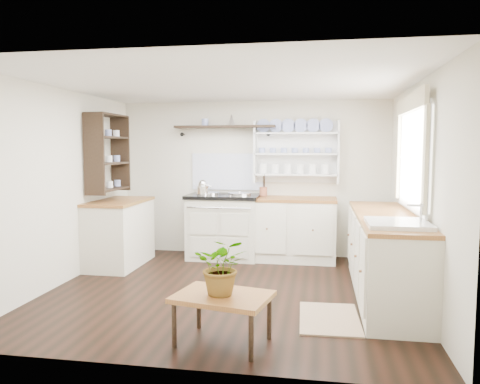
{
  "coord_description": "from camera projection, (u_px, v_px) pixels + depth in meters",
  "views": [
    {
      "loc": [
        0.99,
        -5.05,
        1.61
      ],
      "look_at": [
        0.09,
        0.25,
        1.1
      ],
      "focal_mm": 35.0,
      "sensor_mm": 36.0,
      "label": 1
    }
  ],
  "objects": [
    {
      "name": "floor",
      "position": [
        229.0,
        291.0,
        5.27
      ],
      "size": [
        4.0,
        3.8,
        0.01
      ],
      "primitive_type": "cube",
      "color": "black",
      "rests_on": "ground"
    },
    {
      "name": "wall_back",
      "position": [
        253.0,
        178.0,
        7.03
      ],
      "size": [
        4.0,
        0.02,
        2.3
      ],
      "primitive_type": "cube",
      "color": "beige",
      "rests_on": "ground"
    },
    {
      "name": "wall_right",
      "position": [
        418.0,
        192.0,
        4.83
      ],
      "size": [
        0.02,
        3.8,
        2.3
      ],
      "primitive_type": "cube",
      "color": "beige",
      "rests_on": "ground"
    },
    {
      "name": "wall_left",
      "position": [
        62.0,
        187.0,
        5.5
      ],
      "size": [
        0.02,
        3.8,
        2.3
      ],
      "primitive_type": "cube",
      "color": "beige",
      "rests_on": "ground"
    },
    {
      "name": "ceiling",
      "position": [
        228.0,
        84.0,
        5.06
      ],
      "size": [
        4.0,
        3.8,
        0.01
      ],
      "primitive_type": "cube",
      "color": "white",
      "rests_on": "wall_back"
    },
    {
      "name": "window",
      "position": [
        412.0,
        152.0,
        4.95
      ],
      "size": [
        0.08,
        1.55,
        1.22
      ],
      "color": "white",
      "rests_on": "wall_right"
    },
    {
      "name": "aga_cooker",
      "position": [
        224.0,
        226.0,
        6.83
      ],
      "size": [
        1.04,
        0.72,
        0.96
      ],
      "color": "beige",
      "rests_on": "floor"
    },
    {
      "name": "back_cabinets",
      "position": [
        291.0,
        228.0,
        6.7
      ],
      "size": [
        1.27,
        0.63,
        0.9
      ],
      "color": "beige",
      "rests_on": "floor"
    },
    {
      "name": "right_cabinets",
      "position": [
        385.0,
        255.0,
        5.04
      ],
      "size": [
        0.62,
        2.43,
        0.9
      ],
      "color": "beige",
      "rests_on": "floor"
    },
    {
      "name": "belfast_sink",
      "position": [
        397.0,
        236.0,
        4.27
      ],
      "size": [
        0.55,
        0.6,
        0.45
      ],
      "color": "white",
      "rests_on": "right_cabinets"
    },
    {
      "name": "left_cabinets",
      "position": [
        120.0,
        232.0,
        6.4
      ],
      "size": [
        0.62,
        1.13,
        0.9
      ],
      "color": "beige",
      "rests_on": "floor"
    },
    {
      "name": "plate_rack",
      "position": [
        296.0,
        152.0,
        6.85
      ],
      "size": [
        1.2,
        0.22,
        0.9
      ],
      "color": "white",
      "rests_on": "wall_back"
    },
    {
      "name": "high_shelf",
      "position": [
        225.0,
        128.0,
        6.9
      ],
      "size": [
        1.5,
        0.29,
        0.16
      ],
      "color": "black",
      "rests_on": "wall_back"
    },
    {
      "name": "left_shelving",
      "position": [
        108.0,
        152.0,
        6.32
      ],
      "size": [
        0.28,
        0.8,
        1.05
      ],
      "primitive_type": "cube",
      "color": "black",
      "rests_on": "wall_left"
    },
    {
      "name": "kettle",
      "position": [
        203.0,
        188.0,
        6.71
      ],
      "size": [
        0.18,
        0.18,
        0.21
      ],
      "primitive_type": null,
      "color": "silver",
      "rests_on": "aga_cooker"
    },
    {
      "name": "utensil_crock",
      "position": [
        263.0,
        192.0,
        6.8
      ],
      "size": [
        0.11,
        0.11,
        0.13
      ],
      "primitive_type": "cylinder",
      "color": "brown",
      "rests_on": "back_cabinets"
    },
    {
      "name": "center_table",
      "position": [
        223.0,
        300.0,
        3.83
      ],
      "size": [
        0.86,
        0.69,
        0.41
      ],
      "rotation": [
        0.0,
        0.0,
        -0.21
      ],
      "color": "brown",
      "rests_on": "floor"
    },
    {
      "name": "potted_plant",
      "position": [
        223.0,
        266.0,
        3.8
      ],
      "size": [
        0.45,
        0.39,
        0.47
      ],
      "primitive_type": "imported",
      "rotation": [
        0.0,
        0.0,
        0.05
      ],
      "color": "#3F7233",
      "rests_on": "center_table"
    },
    {
      "name": "floor_rug",
      "position": [
        329.0,
        319.0,
        4.39
      ],
      "size": [
        0.58,
        0.87,
        0.02
      ],
      "primitive_type": "cube",
      "rotation": [
        0.0,
        0.0,
        0.04
      ],
      "color": "#8D6652",
      "rests_on": "floor"
    }
  ]
}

